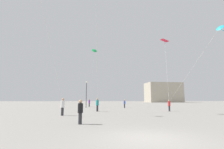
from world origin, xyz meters
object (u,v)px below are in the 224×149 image
(kite_crimson_delta, at_px, (165,41))
(lamppost_east, at_px, (86,90))
(person_in_red, at_px, (169,105))
(kite_emerald_diamond, at_px, (95,51))
(person_in_white, at_px, (63,106))
(person_in_blue, at_px, (125,103))
(person_in_teal, at_px, (97,104))
(person_in_purple, at_px, (89,103))
(building_left_hall, at_px, (163,93))
(person_in_black, at_px, (80,111))
(kite_cyan_diamond, at_px, (218,30))

(kite_crimson_delta, xyz_separation_m, lamppost_east, (-14.84, 5.87, -8.88))
(person_in_red, relative_size, kite_emerald_diamond, 0.13)
(person_in_white, relative_size, kite_crimson_delta, 0.15)
(person_in_red, bearing_deg, person_in_blue, 33.46)
(person_in_red, xyz_separation_m, person_in_teal, (-10.18, 0.45, 0.11))
(person_in_teal, xyz_separation_m, person_in_purple, (-2.07, 15.39, -0.06))
(lamppost_east, bearing_deg, building_left_hall, 56.64)
(kite_emerald_diamond, bearing_deg, person_in_white, -97.21)
(person_in_black, xyz_separation_m, kite_crimson_delta, (13.40, 17.38, 11.56))
(person_in_teal, bearing_deg, building_left_hall, -165.08)
(kite_crimson_delta, distance_m, kite_emerald_diamond, 16.20)
(person_in_black, distance_m, person_in_blue, 22.29)
(person_in_red, bearing_deg, lamppost_east, 53.98)
(person_in_white, bearing_deg, person_in_red, 2.00)
(kite_crimson_delta, height_order, kite_emerald_diamond, kite_emerald_diamond)
(person_in_white, bearing_deg, kite_emerald_diamond, 63.58)
(person_in_red, distance_m, lamppost_east, 17.39)
(person_in_white, distance_m, person_in_red, 14.74)
(person_in_blue, height_order, kite_cyan_diamond, kite_cyan_diamond)
(person_in_red, relative_size, person_in_purple, 0.95)
(person_in_white, height_order, building_left_hall, building_left_hall)
(person_in_red, height_order, kite_cyan_diamond, kite_cyan_diamond)
(person_in_black, height_order, kite_cyan_diamond, kite_cyan_diamond)
(person_in_purple, distance_m, lamppost_east, 4.98)
(person_in_black, xyz_separation_m, person_in_red, (11.19, 11.61, -0.01))
(person_in_white, bearing_deg, person_in_black, -87.09)
(person_in_blue, bearing_deg, person_in_purple, -80.30)
(person_in_purple, relative_size, lamppost_east, 0.32)
(person_in_white, bearing_deg, lamppost_east, 67.05)
(person_in_blue, bearing_deg, building_left_hall, -157.92)
(person_in_blue, relative_size, lamppost_east, 0.30)
(person_in_black, xyz_separation_m, kite_emerald_diamond, (0.00, 26.47, 12.16))
(person_in_teal, bearing_deg, kite_emerald_diamond, -133.53)
(person_in_white, height_order, person_in_purple, person_in_white)
(kite_emerald_diamond, bearing_deg, lamppost_east, -114.16)
(kite_emerald_diamond, bearing_deg, person_in_red, -53.02)
(kite_emerald_diamond, bearing_deg, person_in_purple, 137.18)
(person_in_black, bearing_deg, person_in_white, -98.16)
(person_in_blue, height_order, kite_crimson_delta, kite_crimson_delta)
(person_in_teal, height_order, lamppost_east, lamppost_east)
(person_in_black, distance_m, kite_crimson_delta, 24.81)
(kite_crimson_delta, height_order, lamppost_east, kite_crimson_delta)
(kite_emerald_diamond, relative_size, building_left_hall, 0.60)
(person_in_blue, relative_size, person_in_red, 1.00)
(kite_emerald_diamond, bearing_deg, building_left_hall, 56.17)
(lamppost_east, bearing_deg, person_in_teal, -77.65)
(kite_emerald_diamond, distance_m, lamppost_east, 10.11)
(person_in_black, xyz_separation_m, building_left_hall, (38.47, 83.88, 4.72))
(person_in_white, relative_size, person_in_red, 1.11)
(person_in_blue, xyz_separation_m, kite_crimson_delta, (7.15, -4.02, 11.57))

